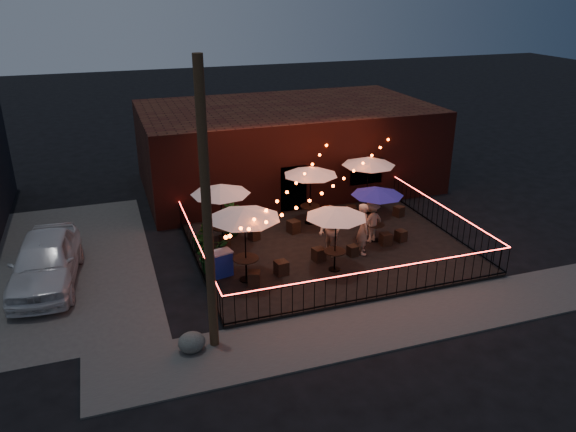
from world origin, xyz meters
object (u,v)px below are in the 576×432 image
object	(u,v)px
cafe_table_1	(220,190)
cooler	(222,263)
utility_pole	(207,214)
boulder	(192,342)
cafe_table_2	(336,213)
cafe_table_0	(244,214)
cafe_table_5	(369,162)
cafe_table_3	(311,172)
cafe_table_4	(377,192)

from	to	relation	value
cafe_table_1	cooler	size ratio (longest dim) A/B	2.94
utility_pole	boulder	world-z (taller)	utility_pole
cafe_table_1	boulder	distance (m)	6.93
cafe_table_2	cooler	xyz separation A→B (m)	(-3.82, 0.88, -1.68)
cafe_table_0	cafe_table_5	world-z (taller)	cafe_table_0
cooler	cafe_table_5	bearing A→B (deg)	13.41
cafe_table_2	cafe_table_5	distance (m)	5.71
cafe_table_2	boulder	xyz separation A→B (m)	(-5.55, -2.96, -1.97)
cafe_table_3	cafe_table_5	xyz separation A→B (m)	(2.77, 0.33, 0.05)
boulder	cafe_table_2	bearing A→B (deg)	28.10
cafe_table_0	cafe_table_1	xyz separation A→B (m)	(-0.15, 2.94, -0.17)
utility_pole	cafe_table_1	xyz separation A→B (m)	(1.62, 6.08, -1.59)
cafe_table_3	cafe_table_5	world-z (taller)	cafe_table_5
cafe_table_3	cafe_table_0	bearing A→B (deg)	-134.19
utility_pole	cafe_table_5	size ratio (longest dim) A/B	2.73
cafe_table_5	boulder	xyz separation A→B (m)	(-9.01, -7.50, -2.14)
cafe_table_4	boulder	distance (m)	9.49
cafe_table_4	boulder	size ratio (longest dim) A/B	3.14
utility_pole	cooler	xyz separation A→B (m)	(1.07, 3.72, -3.38)
cafe_table_5	cooler	distance (m)	8.36
utility_pole	boulder	distance (m)	3.74
cafe_table_3	cafe_table_5	distance (m)	2.79
utility_pole	cafe_table_1	distance (m)	6.49
cafe_table_2	boulder	distance (m)	6.59
utility_pole	cooler	bearing A→B (deg)	73.97
cafe_table_1	cafe_table_3	distance (m)	4.07
cafe_table_4	cafe_table_5	world-z (taller)	cafe_table_5
cafe_table_4	boulder	world-z (taller)	cafe_table_4
cafe_table_1	boulder	world-z (taller)	cafe_table_1
cafe_table_0	boulder	distance (m)	4.64
utility_pole	cafe_table_4	size ratio (longest dim) A/B	3.07
cafe_table_4	cafe_table_3	bearing A→B (deg)	126.08
cafe_table_5	boulder	distance (m)	11.91
cafe_table_4	cooler	size ratio (longest dim) A/B	2.84
cafe_table_3	cafe_table_4	size ratio (longest dim) A/B	0.97
cafe_table_1	cafe_table_2	world-z (taller)	cafe_table_1
cooler	cafe_table_3	bearing A→B (deg)	23.20
utility_pole	cafe_table_1	size ratio (longest dim) A/B	2.97
cooler	cafe_table_4	bearing A→B (deg)	-5.24
cafe_table_5	cooler	bearing A→B (deg)	-153.35
boulder	cafe_table_5	bearing A→B (deg)	39.77
cafe_table_0	boulder	xyz separation A→B (m)	(-2.43, -3.25, -2.25)
cafe_table_1	cafe_table_3	bearing A→B (deg)	13.81
cafe_table_0	cafe_table_3	xyz separation A→B (m)	(3.81, 3.92, -0.15)
cafe_table_4	boulder	xyz separation A→B (m)	(-8.01, -4.73, -1.85)
cafe_table_2	cafe_table_5	world-z (taller)	cafe_table_5
cafe_table_0	cafe_table_2	xyz separation A→B (m)	(3.12, -0.29, -0.28)
cafe_table_2	cafe_table_4	bearing A→B (deg)	35.55
cafe_table_5	cafe_table_0	bearing A→B (deg)	-147.19
cafe_table_1	cafe_table_2	bearing A→B (deg)	-44.73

